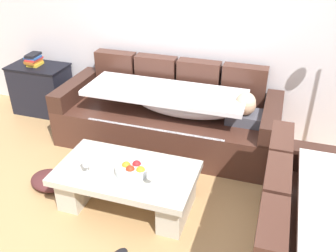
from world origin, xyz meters
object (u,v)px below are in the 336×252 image
object	(u,v)px
wine_glass_near_left	(86,162)
wine_glass_near_right	(151,174)
couch_along_wall	(171,117)
crumpled_garment	(50,180)
coffee_table	(127,183)
open_magazine	(166,175)
book_stack_on_cabinet	(34,60)
fruit_bowl	(132,169)
couch_near_window	(322,246)
side_cabinet	(42,89)

from	to	relation	value
wine_glass_near_left	wine_glass_near_right	distance (m)	0.57
couch_along_wall	crumpled_garment	distance (m)	1.44
coffee_table	open_magazine	bearing A→B (deg)	5.20
coffee_table	wine_glass_near_left	world-z (taller)	wine_glass_near_left
coffee_table	wine_glass_near_right	size ratio (longest dim) A/B	7.23
wine_glass_near_right	crumpled_garment	size ratio (longest dim) A/B	0.42
wine_glass_near_left	book_stack_on_cabinet	bearing A→B (deg)	135.75
wine_glass_near_left	book_stack_on_cabinet	distance (m)	2.15
fruit_bowl	crumpled_garment	distance (m)	0.96
couch_along_wall	couch_near_window	bearing A→B (deg)	-43.50
wine_glass_near_right	wine_glass_near_left	bearing A→B (deg)	-179.11
wine_glass_near_left	open_magazine	bearing A→B (deg)	14.81
open_magazine	book_stack_on_cabinet	world-z (taller)	book_stack_on_cabinet
couch_near_window	fruit_bowl	xyz separation A→B (m)	(-1.50, 0.30, 0.09)
fruit_bowl	open_magazine	size ratio (longest dim) A/B	1.00
coffee_table	wine_glass_near_left	bearing A→B (deg)	-154.60
wine_glass_near_left	crumpled_garment	distance (m)	0.70
couch_near_window	fruit_bowl	bearing A→B (deg)	78.83
open_magazine	book_stack_on_cabinet	size ratio (longest dim) A/B	1.27
couch_along_wall	crumpled_garment	world-z (taller)	couch_along_wall
coffee_table	crumpled_garment	bearing A→B (deg)	179.04
crumpled_garment	coffee_table	bearing A→B (deg)	-0.96
coffee_table	book_stack_on_cabinet	distance (m)	2.32
coffee_table	book_stack_on_cabinet	world-z (taller)	book_stack_on_cabinet
couch_near_window	couch_along_wall	bearing A→B (deg)	46.50
fruit_bowl	wine_glass_near_left	world-z (taller)	wine_glass_near_left
crumpled_garment	wine_glass_near_left	bearing A→B (deg)	-16.04
wine_glass_near_right	couch_near_window	bearing A→B (deg)	-8.39
wine_glass_near_right	open_magazine	bearing A→B (deg)	64.66
couch_along_wall	wine_glass_near_left	world-z (taller)	couch_along_wall
couch_near_window	book_stack_on_cabinet	distance (m)	3.81
fruit_bowl	side_cabinet	bearing A→B (deg)	143.43
coffee_table	fruit_bowl	world-z (taller)	fruit_bowl
crumpled_garment	fruit_bowl	bearing A→B (deg)	-2.43
crumpled_garment	couch_along_wall	bearing A→B (deg)	52.21
fruit_bowl	open_magazine	distance (m)	0.29
couch_along_wall	fruit_bowl	world-z (taller)	couch_along_wall
side_cabinet	crumpled_garment	world-z (taller)	side_cabinet
coffee_table	open_magazine	distance (m)	0.38
couch_along_wall	coffee_table	world-z (taller)	couch_along_wall
open_magazine	crumpled_garment	xyz separation A→B (m)	(-1.17, -0.02, -0.33)
wine_glass_near_right	book_stack_on_cabinet	xyz separation A→B (m)	(-2.10, 1.49, 0.22)
couch_along_wall	open_magazine	bearing A→B (deg)	-74.43
open_magazine	crumpled_garment	distance (m)	1.22
couch_along_wall	wine_glass_near_left	size ratio (longest dim) A/B	14.48
fruit_bowl	crumpled_garment	size ratio (longest dim) A/B	0.70
fruit_bowl	open_magazine	bearing A→B (deg)	11.32
book_stack_on_cabinet	crumpled_garment	world-z (taller)	book_stack_on_cabinet
wine_glass_near_left	couch_along_wall	bearing A→B (deg)	75.10
side_cabinet	crumpled_garment	distance (m)	1.67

